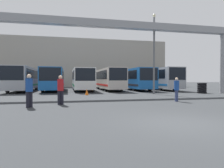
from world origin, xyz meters
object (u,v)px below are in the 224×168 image
object	(u,v)px
bus_slot_5	(157,78)
pedestrian_near_center	(177,89)
bus_slot_1	(54,78)
tire_stack	(202,88)
bus_slot_0	(24,78)
traffic_cone	(87,92)
bus_slot_3	(109,78)
bus_slot_4	(135,78)
lamp_post	(154,51)
pedestrian_mid_left	(61,89)
bus_slot_2	(82,78)
pedestrian_far_center	(29,90)

from	to	relation	value
bus_slot_5	pedestrian_near_center	size ratio (longest dim) A/B	6.89
bus_slot_1	tire_stack	size ratio (longest dim) A/B	10.04
bus_slot_0	traffic_cone	size ratio (longest dim) A/B	20.15
tire_stack	bus_slot_5	bearing A→B (deg)	97.68
traffic_cone	bus_slot_1	bearing A→B (deg)	112.83
bus_slot_3	tire_stack	size ratio (longest dim) A/B	9.60
bus_slot_4	lamp_post	bearing A→B (deg)	-95.30
bus_slot_3	pedestrian_mid_left	bearing A→B (deg)	-111.59
lamp_post	tire_stack	bearing A→B (deg)	0.47
bus_slot_3	lamp_post	xyz separation A→B (m)	(3.11, -8.94, 2.85)
bus_slot_0	bus_slot_1	world-z (taller)	bus_slot_0
bus_slot_2	pedestrian_mid_left	xyz separation A→B (m)	(-2.43, -15.46, -0.76)
bus_slot_2	lamp_post	xyz separation A→B (m)	(7.00, -8.40, 2.90)
pedestrian_mid_left	bus_slot_0	bearing A→B (deg)	-79.96
bus_slot_5	traffic_cone	bearing A→B (deg)	-143.30
bus_slot_5	pedestrian_far_center	xyz separation A→B (m)	(-15.80, -16.97, -0.87)
bus_slot_3	bus_slot_4	size ratio (longest dim) A/B	1.08
bus_slot_3	pedestrian_near_center	size ratio (longest dim) A/B	6.76
tire_stack	bus_slot_1	bearing A→B (deg)	151.42
bus_slot_4	tire_stack	bearing A→B (deg)	-58.89
bus_slot_5	traffic_cone	world-z (taller)	bus_slot_5
bus_slot_5	tire_stack	size ratio (longest dim) A/B	9.78
bus_slot_0	bus_slot_1	bearing A→B (deg)	3.02
bus_slot_4	pedestrian_near_center	size ratio (longest dim) A/B	6.26
pedestrian_mid_left	pedestrian_far_center	distance (m)	1.88
bus_slot_4	traffic_cone	xyz separation A→B (m)	(-7.92, -8.27, -1.50)
bus_slot_2	bus_slot_4	distance (m)	7.80
bus_slot_3	pedestrian_mid_left	xyz separation A→B (m)	(-6.33, -16.00, -0.81)
bus_slot_1	lamp_post	distance (m)	14.55
pedestrian_mid_left	pedestrian_near_center	size ratio (longest dim) A/B	1.07
pedestrian_mid_left	traffic_cone	world-z (taller)	pedestrian_mid_left
bus_slot_3	pedestrian_mid_left	size ratio (longest dim) A/B	6.33
pedestrian_mid_left	tire_stack	distance (m)	16.91
pedestrian_mid_left	pedestrian_far_center	size ratio (longest dim) A/B	0.98
pedestrian_far_center	bus_slot_3	bearing A→B (deg)	21.44
bus_slot_2	pedestrian_far_center	world-z (taller)	bus_slot_2
bus_slot_1	pedestrian_near_center	bearing A→B (deg)	-59.73
bus_slot_1	lamp_post	world-z (taller)	lamp_post
pedestrian_far_center	bus_slot_0	bearing A→B (deg)	59.12
bus_slot_1	pedestrian_near_center	world-z (taller)	bus_slot_1
bus_slot_5	pedestrian_far_center	size ratio (longest dim) A/B	6.31
pedestrian_mid_left	traffic_cone	bearing A→B (deg)	-115.98
tire_stack	pedestrian_mid_left	bearing A→B (deg)	-155.13
pedestrian_mid_left	pedestrian_far_center	bearing A→B (deg)	18.88
bus_slot_3	lamp_post	distance (m)	9.89
bus_slot_1	bus_slot_2	bearing A→B (deg)	-11.64
pedestrian_mid_left	lamp_post	bearing A→B (deg)	-151.61
bus_slot_2	pedestrian_near_center	bearing A→B (deg)	-70.16
lamp_post	traffic_cone	bearing A→B (deg)	178.07
bus_slot_2	pedestrian_far_center	bearing A→B (deg)	-104.12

